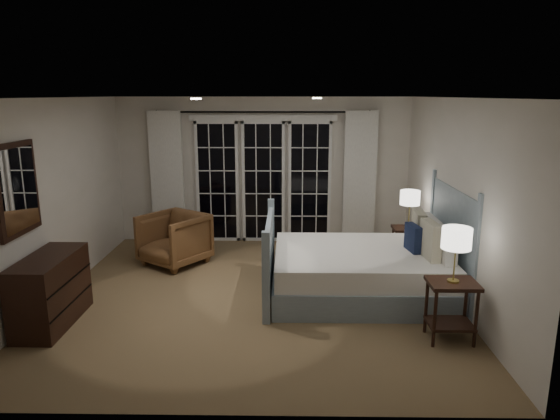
{
  "coord_description": "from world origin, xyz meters",
  "views": [
    {
      "loc": [
        0.43,
        -6.05,
        2.54
      ],
      "look_at": [
        0.32,
        0.35,
        1.05
      ],
      "focal_mm": 32.0,
      "sensor_mm": 36.0,
      "label": 1
    }
  ],
  "objects_px": {
    "nightstand_right": "(407,241)",
    "lamp_right": "(410,198)",
    "nightstand_left": "(451,302)",
    "dresser": "(51,290)",
    "armchair": "(174,239)",
    "lamp_left": "(457,239)",
    "bed": "(364,269)"
  },
  "relations": [
    {
      "from": "bed",
      "to": "lamp_right",
      "type": "height_order",
      "value": "bed"
    },
    {
      "from": "nightstand_left",
      "to": "nightstand_right",
      "type": "relative_size",
      "value": 1.1
    },
    {
      "from": "dresser",
      "to": "nightstand_right",
      "type": "bearing_deg",
      "value": 24.79
    },
    {
      "from": "nightstand_right",
      "to": "lamp_right",
      "type": "xyz_separation_m",
      "value": [
        -0.0,
        -0.0,
        0.65
      ]
    },
    {
      "from": "lamp_right",
      "to": "lamp_left",
      "type": "bearing_deg",
      "value": -92.34
    },
    {
      "from": "nightstand_left",
      "to": "lamp_right",
      "type": "relative_size",
      "value": 1.15
    },
    {
      "from": "nightstand_left",
      "to": "armchair",
      "type": "relative_size",
      "value": 0.75
    },
    {
      "from": "lamp_right",
      "to": "nightstand_right",
      "type": "bearing_deg",
      "value": 26.57
    },
    {
      "from": "bed",
      "to": "dresser",
      "type": "relative_size",
      "value": 2.13
    },
    {
      "from": "bed",
      "to": "nightstand_left",
      "type": "height_order",
      "value": "bed"
    },
    {
      "from": "nightstand_right",
      "to": "dresser",
      "type": "distance_m",
      "value": 4.92
    },
    {
      "from": "nightstand_left",
      "to": "lamp_right",
      "type": "bearing_deg",
      "value": 87.66
    },
    {
      "from": "lamp_left",
      "to": "armchair",
      "type": "distance_m",
      "value": 4.23
    },
    {
      "from": "nightstand_right",
      "to": "nightstand_left",
      "type": "bearing_deg",
      "value": -92.34
    },
    {
      "from": "nightstand_right",
      "to": "lamp_left",
      "type": "height_order",
      "value": "lamp_left"
    },
    {
      "from": "dresser",
      "to": "bed",
      "type": "bearing_deg",
      "value": 14.05
    },
    {
      "from": "nightstand_left",
      "to": "bed",
      "type": "bearing_deg",
      "value": 120.71
    },
    {
      "from": "nightstand_left",
      "to": "lamp_right",
      "type": "distance_m",
      "value": 2.45
    },
    {
      "from": "armchair",
      "to": "nightstand_right",
      "type": "bearing_deg",
      "value": 35.65
    },
    {
      "from": "armchair",
      "to": "dresser",
      "type": "relative_size",
      "value": 0.77
    },
    {
      "from": "nightstand_left",
      "to": "armchair",
      "type": "bearing_deg",
      "value": 145.51
    },
    {
      "from": "lamp_right",
      "to": "dresser",
      "type": "bearing_deg",
      "value": -155.21
    },
    {
      "from": "bed",
      "to": "nightstand_right",
      "type": "distance_m",
      "value": 1.42
    },
    {
      "from": "nightstand_right",
      "to": "lamp_left",
      "type": "bearing_deg",
      "value": -92.34
    },
    {
      "from": "lamp_left",
      "to": "lamp_right",
      "type": "distance_m",
      "value": 2.38
    },
    {
      "from": "nightstand_right",
      "to": "lamp_left",
      "type": "distance_m",
      "value": 2.48
    },
    {
      "from": "lamp_left",
      "to": "dresser",
      "type": "distance_m",
      "value": 4.44
    },
    {
      "from": "dresser",
      "to": "nightstand_left",
      "type": "bearing_deg",
      "value": -4.08
    },
    {
      "from": "lamp_left",
      "to": "nightstand_right",
      "type": "bearing_deg",
      "value": 87.66
    },
    {
      "from": "lamp_left",
      "to": "lamp_right",
      "type": "relative_size",
      "value": 1.03
    },
    {
      "from": "armchair",
      "to": "dresser",
      "type": "bearing_deg",
      "value": -78.92
    },
    {
      "from": "lamp_right",
      "to": "dresser",
      "type": "xyz_separation_m",
      "value": [
        -4.46,
        -2.06,
        -0.64
      ]
    }
  ]
}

